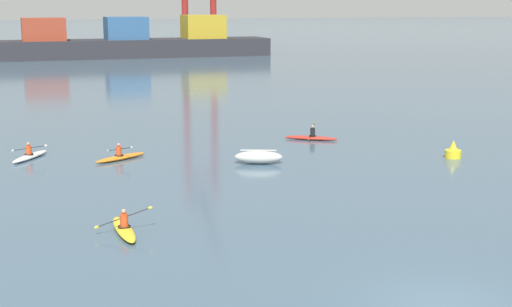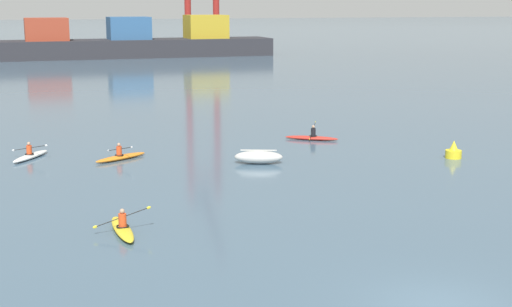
{
  "view_description": "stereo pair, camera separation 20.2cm",
  "coord_description": "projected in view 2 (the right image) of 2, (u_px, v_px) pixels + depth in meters",
  "views": [
    {
      "loc": [
        -11.38,
        -16.84,
        8.47
      ],
      "look_at": [
        0.93,
        19.54,
        0.6
      ],
      "focal_mm": 51.45,
      "sensor_mm": 36.0,
      "label": 1
    },
    {
      "loc": [
        -11.18,
        -16.91,
        8.47
      ],
      "look_at": [
        0.93,
        19.54,
        0.6
      ],
      "focal_mm": 51.45,
      "sensor_mm": 36.0,
      "label": 2
    }
  ],
  "objects": [
    {
      "name": "ground_plane",
      "position": [
        441.0,
        307.0,
        20.88
      ],
      "size": [
        800.0,
        800.0,
        0.0
      ],
      "primitive_type": "plane",
      "color": "#425B70"
    },
    {
      "name": "channel_buoy",
      "position": [
        454.0,
        152.0,
        40.87
      ],
      "size": [
        0.9,
        0.9,
        1.0
      ],
      "color": "yellow",
      "rests_on": "ground"
    },
    {
      "name": "kayak_red",
      "position": [
        312.0,
        137.0,
        46.33
      ],
      "size": [
        3.17,
        2.37,
        1.08
      ],
      "color": "red",
      "rests_on": "ground"
    },
    {
      "name": "kayak_orange",
      "position": [
        121.0,
        157.0,
        40.5
      ],
      "size": [
        3.23,
        2.25,
        0.95
      ],
      "color": "orange",
      "rests_on": "ground"
    },
    {
      "name": "kayak_white",
      "position": [
        30.0,
        155.0,
        40.8
      ],
      "size": [
        2.35,
        3.18,
        0.95
      ],
      "color": "silver",
      "rests_on": "ground"
    },
    {
      "name": "capsized_dinghy",
      "position": [
        259.0,
        157.0,
        39.5
      ],
      "size": [
        2.82,
        1.96,
        0.76
      ],
      "color": "beige",
      "rests_on": "ground"
    },
    {
      "name": "kayak_yellow",
      "position": [
        122.0,
        228.0,
        27.6
      ],
      "size": [
        2.23,
        3.42,
        0.96
      ],
      "color": "yellow",
      "rests_on": "ground"
    },
    {
      "name": "container_barge",
      "position": [
        130.0,
        43.0,
        117.73
      ],
      "size": [
        46.28,
        8.15,
        6.64
      ],
      "color": "#28282D",
      "rests_on": "ground"
    }
  ]
}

